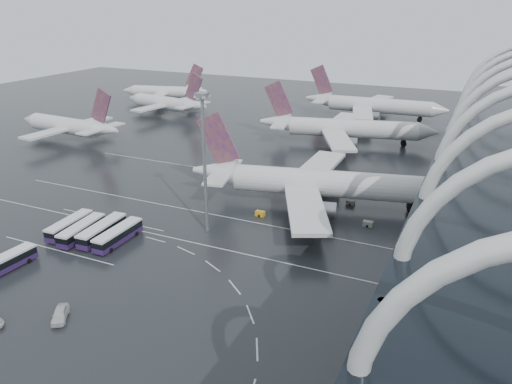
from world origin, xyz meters
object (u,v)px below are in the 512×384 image
at_px(airliner_main, 317,184).
at_px(gse_cart_belly_b, 350,203).
at_px(jet_remote_west, 70,126).
at_px(gse_cart_belly_e, 311,193).
at_px(bus_row_near_d, 118,235).
at_px(airliner_gate_b, 343,129).
at_px(floodlight_mast, 204,147).
at_px(bus_row_near_b, 82,230).
at_px(gse_cart_belly_d, 368,224).
at_px(jet_remote_mid, 167,103).
at_px(bus_row_near_c, 102,231).
at_px(van_curve_b, 60,314).
at_px(gse_cart_belly_a, 323,213).
at_px(bus_row_near_a, 69,225).
at_px(jet_remote_far, 166,92).
at_px(gse_cart_belly_c, 260,214).
at_px(bus_row_far_b, 5,263).
at_px(airliner_gate_c, 372,106).

bearing_deg(airliner_main, gse_cart_belly_b, 11.53).
relative_size(jet_remote_west, gse_cart_belly_e, 18.43).
bearing_deg(bus_row_near_d, airliner_gate_b, -13.65).
xyz_separation_m(bus_row_near_d, floodlight_mast, (13.34, 12.44, 16.63)).
distance_m(bus_row_near_b, gse_cart_belly_e, 54.59).
distance_m(airliner_gate_b, jet_remote_west, 93.27).
xyz_separation_m(airliner_gate_b, gse_cart_belly_d, (23.05, -62.45, -4.57)).
height_order(gse_cart_belly_b, gse_cart_belly_d, gse_cart_belly_d).
bearing_deg(jet_remote_west, bus_row_near_b, 139.24).
height_order(jet_remote_mid, bus_row_near_c, jet_remote_mid).
xyz_separation_m(bus_row_near_b, gse_cart_belly_d, (52.07, 30.15, -1.11)).
distance_m(van_curve_b, floodlight_mast, 40.97).
bearing_deg(gse_cart_belly_a, jet_remote_mid, 141.34).
bearing_deg(bus_row_near_b, jet_remote_west, 39.98).
bearing_deg(bus_row_near_b, bus_row_near_a, 74.00).
height_order(jet_remote_far, bus_row_near_c, jet_remote_far).
height_order(airliner_main, gse_cart_belly_c, airliner_main).
bearing_deg(floodlight_mast, bus_row_near_d, -136.99).
xyz_separation_m(airliner_main, jet_remote_west, (-95.19, 19.60, -0.30)).
distance_m(floodlight_mast, gse_cart_belly_d, 38.90).
relative_size(bus_row_near_b, gse_cart_belly_b, 6.51).
distance_m(bus_row_far_b, gse_cart_belly_b, 74.46).
xyz_separation_m(bus_row_near_c, gse_cart_belly_b, (41.54, 38.86, -1.22)).
relative_size(floodlight_mast, gse_cart_belly_e, 11.93).
xyz_separation_m(jet_remote_mid, jet_remote_far, (-17.14, 24.19, -0.20)).
bearing_deg(bus_row_near_c, airliner_main, -47.36).
relative_size(airliner_gate_c, bus_row_near_b, 4.58).
height_order(jet_remote_mid, jet_remote_far, jet_remote_mid).
height_order(bus_row_near_c, floodlight_mast, floodlight_mast).
height_order(airliner_gate_b, bus_row_far_b, airliner_gate_b).
height_order(bus_row_near_d, gse_cart_belly_b, bus_row_near_d).
relative_size(bus_row_near_c, gse_cart_belly_e, 5.35).
distance_m(airliner_main, floodlight_mast, 31.38).
bearing_deg(van_curve_b, jet_remote_west, 98.94).
bearing_deg(gse_cart_belly_b, jet_remote_west, 170.99).
distance_m(jet_remote_mid, bus_row_near_c, 117.07).
bearing_deg(bus_row_near_c, bus_row_near_d, -96.24).
bearing_deg(van_curve_b, airliner_gate_c, 51.68).
height_order(bus_row_near_a, gse_cart_belly_b, bus_row_near_a).
distance_m(bus_row_far_b, floodlight_mast, 42.11).
height_order(bus_row_near_d, van_curve_b, bus_row_near_d).
distance_m(airliner_main, gse_cart_belly_a, 7.97).
bearing_deg(airliner_gate_b, bus_row_near_d, -115.88).
relative_size(bus_row_far_b, gse_cart_belly_c, 5.77).
bearing_deg(jet_remote_west, gse_cart_belly_a, 169.81).
distance_m(jet_remote_far, gse_cart_belly_d, 155.37).
distance_m(airliner_main, bus_row_near_c, 49.41).
relative_size(gse_cart_belly_a, gse_cart_belly_e, 0.91).
bearing_deg(jet_remote_far, gse_cart_belly_c, 119.20).
bearing_deg(bus_row_far_b, airliner_gate_b, -13.51).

